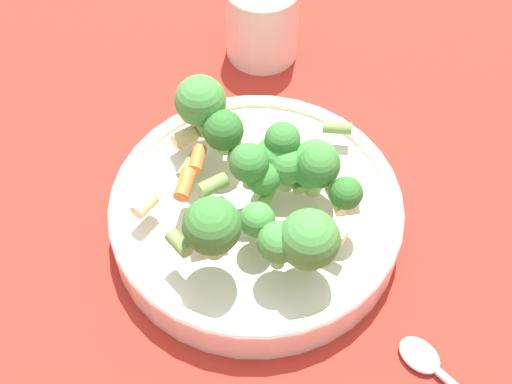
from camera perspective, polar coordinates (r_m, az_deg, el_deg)
ground_plane at (r=0.64m, az=0.00°, el=-2.76°), size 3.00×3.00×0.00m
bowl at (r=0.62m, az=0.00°, el=-1.64°), size 0.25×0.25×0.04m
pasta_salad at (r=0.57m, az=0.62°, el=1.14°), size 0.18×0.19×0.07m
cup at (r=0.76m, az=0.51°, el=13.62°), size 0.08×0.08×0.08m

